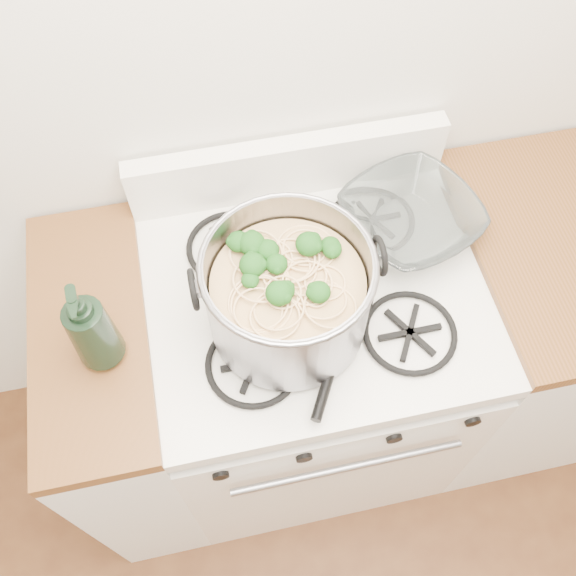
{
  "coord_description": "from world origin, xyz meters",
  "views": [
    {
      "loc": [
        -0.21,
        0.57,
        2.14
      ],
      "look_at": [
        -0.08,
        1.19,
        1.06
      ],
      "focal_mm": 40.0,
      "sensor_mm": 36.0,
      "label": 1
    }
  ],
  "objects_px": {
    "stock_pot": "(288,295)",
    "bottle": "(89,326)",
    "gas_range": "(310,374)",
    "spatula": "(349,311)",
    "glass_bowl": "(409,223)"
  },
  "relations": [
    {
      "from": "gas_range",
      "to": "glass_bowl",
      "type": "distance_m",
      "value": 0.57
    },
    {
      "from": "gas_range",
      "to": "bottle",
      "type": "bearing_deg",
      "value": -172.33
    },
    {
      "from": "spatula",
      "to": "bottle",
      "type": "relative_size",
      "value": 1.24
    },
    {
      "from": "gas_range",
      "to": "spatula",
      "type": "xyz_separation_m",
      "value": [
        0.05,
        -0.08,
        0.5
      ]
    },
    {
      "from": "stock_pot",
      "to": "spatula",
      "type": "height_order",
      "value": "stock_pot"
    },
    {
      "from": "gas_range",
      "to": "stock_pot",
      "type": "bearing_deg",
      "value": -140.2
    },
    {
      "from": "stock_pot",
      "to": "bottle",
      "type": "bearing_deg",
      "value": 179.53
    },
    {
      "from": "stock_pot",
      "to": "spatula",
      "type": "distance_m",
      "value": 0.16
    },
    {
      "from": "gas_range",
      "to": "stock_pot",
      "type": "relative_size",
      "value": 2.48
    },
    {
      "from": "spatula",
      "to": "stock_pot",
      "type": "bearing_deg",
      "value": -156.17
    },
    {
      "from": "gas_range",
      "to": "stock_pot",
      "type": "xyz_separation_m",
      "value": [
        -0.08,
        -0.07,
        0.59
      ]
    },
    {
      "from": "gas_range",
      "to": "bottle",
      "type": "xyz_separation_m",
      "value": [
        -0.47,
        -0.06,
        0.61
      ]
    },
    {
      "from": "gas_range",
      "to": "spatula",
      "type": "distance_m",
      "value": 0.51
    },
    {
      "from": "spatula",
      "to": "glass_bowl",
      "type": "xyz_separation_m",
      "value": [
        0.2,
        0.19,
        0.0
      ]
    },
    {
      "from": "stock_pot",
      "to": "bottle",
      "type": "relative_size",
      "value": 1.49
    }
  ]
}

